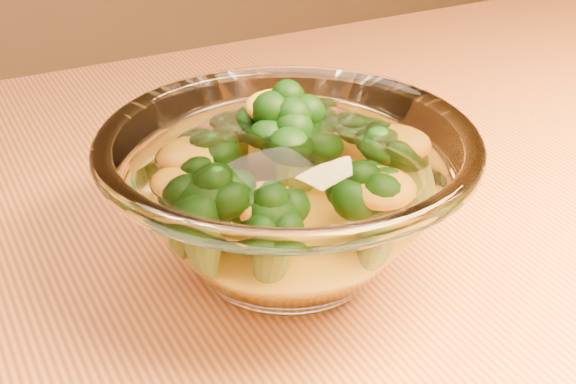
{
  "coord_description": "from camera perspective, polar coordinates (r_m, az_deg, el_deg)",
  "views": [
    {
      "loc": [
        -0.2,
        -0.38,
        1.04
      ],
      "look_at": [
        -0.01,
        -0.02,
        0.81
      ],
      "focal_mm": 50.0,
      "sensor_mm": 36.0,
      "label": 1
    }
  ],
  "objects": [
    {
      "name": "table",
      "position": [
        0.58,
        0.18,
        -12.54
      ],
      "size": [
        1.2,
        0.8,
        0.75
      ],
      "color": "#BA6D37",
      "rests_on": "ground"
    },
    {
      "name": "glass_bowl",
      "position": [
        0.48,
        0.0,
        -0.51
      ],
      "size": [
        0.22,
        0.22,
        0.1
      ],
      "color": "white",
      "rests_on": "table"
    },
    {
      "name": "cheese_sauce",
      "position": [
        0.49,
        0.0,
        -2.64
      ],
      "size": [
        0.11,
        0.11,
        0.03
      ],
      "primitive_type": "ellipsoid",
      "color": "orange",
      "rests_on": "glass_bowl"
    },
    {
      "name": "broccoli_heap",
      "position": [
        0.48,
        -0.22,
        1.41
      ],
      "size": [
        0.16,
        0.13,
        0.08
      ],
      "color": "black",
      "rests_on": "cheese_sauce"
    }
  ]
}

